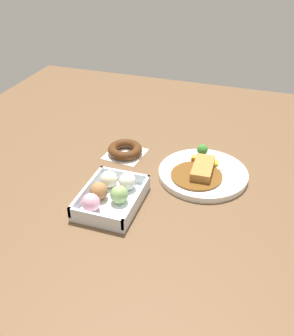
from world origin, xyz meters
TOP-DOWN VIEW (x-y plane):
  - ground_plane at (0.00, 0.00)m, footprint 1.60×1.60m
  - curry_plate at (-0.05, 0.16)m, footprint 0.26×0.26m
  - donut_box at (0.15, -0.05)m, footprint 0.20×0.15m
  - chocolate_ring_donut at (-0.10, -0.10)m, footprint 0.13×0.13m

SIDE VIEW (x-z plane):
  - ground_plane at x=0.00m, z-range 0.00..0.00m
  - curry_plate at x=-0.05m, z-range -0.02..0.05m
  - chocolate_ring_donut at x=-0.10m, z-range 0.00..0.03m
  - donut_box at x=0.15m, z-range -0.01..0.06m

